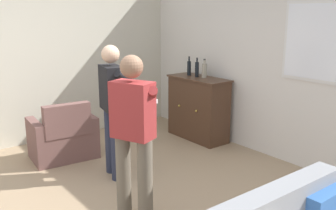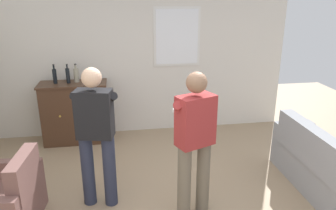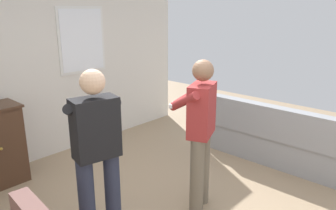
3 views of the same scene
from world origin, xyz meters
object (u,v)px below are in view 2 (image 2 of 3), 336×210
bottle_liquor_amber (76,75)px  person_standing_left (96,132)px  bottle_wine_green (55,76)px  armchair (7,204)px  bottle_spirits_clear (68,75)px  sideboard_cabinet (75,113)px  person_standing_right (194,139)px

bottle_liquor_amber → person_standing_left: 1.95m
bottle_wine_green → armchair: bearing=-96.4°
bottle_liquor_amber → bottle_spirits_clear: size_ratio=0.96×
armchair → person_standing_left: bearing=16.6°
bottle_wine_green → bottle_liquor_amber: 0.33m
armchair → bottle_liquor_amber: 2.42m
sideboard_cabinet → bottle_wine_green: bottle_wine_green is taller
sideboard_cabinet → bottle_liquor_amber: size_ratio=3.62×
armchair → bottle_wine_green: bearing=83.6°
bottle_wine_green → bottle_spirits_clear: 0.21m
person_standing_right → sideboard_cabinet: bearing=124.4°
bottle_spirits_clear → person_standing_left: (0.52, -1.85, -0.22)m
bottle_spirits_clear → person_standing_right: bearing=-54.7°
sideboard_cabinet → bottle_spirits_clear: 0.65m
person_standing_right → person_standing_left: bearing=160.7°
sideboard_cabinet → person_standing_left: bearing=-76.0°
armchair → bottle_liquor_amber: (0.57, 2.19, 0.86)m
bottle_spirits_clear → person_standing_left: person_standing_left is taller
sideboard_cabinet → bottle_spirits_clear: bearing=171.3°
bottle_wine_green → bottle_liquor_amber: (0.33, 0.04, -0.01)m
sideboard_cabinet → bottle_spirits_clear: bottle_spirits_clear is taller
armchair → bottle_wine_green: size_ratio=2.96×
bottle_wine_green → person_standing_right: size_ratio=0.19×
person_standing_left → person_standing_right: bearing=-19.3°
bottle_wine_green → bottle_liquor_amber: bottle_wine_green is taller
bottle_wine_green → sideboard_cabinet: bearing=-4.1°
armchair → sideboard_cabinet: bearing=76.6°
sideboard_cabinet → person_standing_right: size_ratio=0.65×
sideboard_cabinet → person_standing_right: person_standing_right is taller
sideboard_cabinet → bottle_liquor_amber: bottle_liquor_amber is taller
person_standing_left → person_standing_right: 1.12m
person_standing_left → person_standing_right: (1.05, -0.37, 0.00)m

